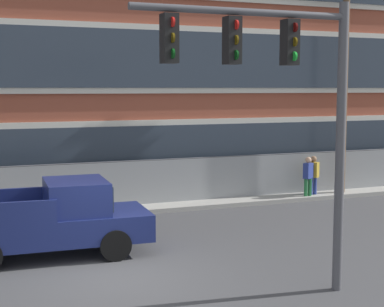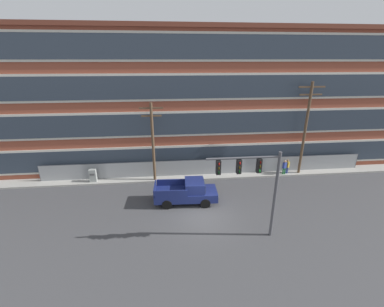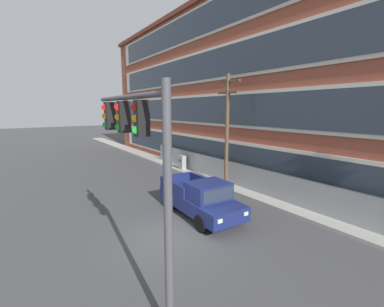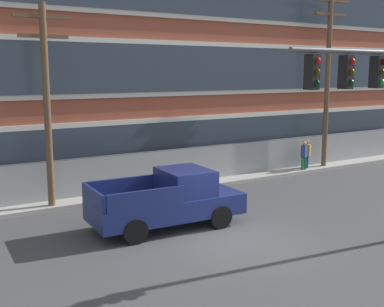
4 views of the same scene
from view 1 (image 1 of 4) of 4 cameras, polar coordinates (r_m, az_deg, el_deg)
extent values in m
plane|color=#424244|center=(13.78, -7.03, -12.02)|extent=(160.00, 160.00, 0.00)
cube|color=#9E9B93|center=(20.65, -12.08, -5.68)|extent=(80.00, 1.75, 0.16)
cube|color=brown|center=(25.51, -16.04, 12.02)|extent=(53.86, 8.85, 13.92)
cube|color=beige|center=(21.06, -14.46, -0.45)|extent=(49.55, 0.10, 2.51)
cube|color=#2D3844|center=(21.00, -14.44, -0.47)|extent=(47.39, 0.06, 2.09)
cube|color=beige|center=(20.95, -14.73, 9.05)|extent=(49.55, 0.10, 2.51)
cube|color=#2D3844|center=(20.89, -14.71, 9.06)|extent=(47.39, 0.06, 2.09)
cube|color=gray|center=(20.96, -8.58, -3.22)|extent=(32.71, 0.04, 1.75)
cylinder|color=#4C4C51|center=(20.83, -8.62, -0.86)|extent=(32.71, 0.05, 0.05)
cylinder|color=#4C4C51|center=(12.76, 14.18, 0.36)|extent=(0.20, 0.20, 6.09)
cylinder|color=#4C4C51|center=(11.61, 5.09, 13.53)|extent=(4.57, 0.14, 0.14)
cube|color=black|center=(12.03, 9.46, 10.58)|extent=(0.28, 0.32, 0.90)
cylinder|color=#4B0807|center=(11.91, 9.94, 11.97)|extent=(0.04, 0.18, 0.18)
cylinder|color=#503E08|center=(11.88, 9.91, 10.62)|extent=(0.04, 0.18, 0.18)
cylinder|color=green|center=(11.86, 9.89, 9.28)|extent=(0.04, 0.18, 0.18)
cube|color=black|center=(11.44, 3.90, 10.87)|extent=(0.28, 0.32, 0.90)
cylinder|color=red|center=(11.31, 4.31, 12.35)|extent=(0.04, 0.18, 0.18)
cylinder|color=#503E08|center=(11.28, 4.30, 10.93)|extent=(0.04, 0.18, 0.18)
cylinder|color=#0A4011|center=(11.26, 4.29, 9.51)|extent=(0.04, 0.18, 0.18)
cube|color=black|center=(10.96, -2.22, 11.08)|extent=(0.28, 0.32, 0.90)
cylinder|color=red|center=(10.82, -1.90, 12.63)|extent=(0.04, 0.18, 0.18)
cylinder|color=#503E08|center=(10.79, -1.90, 11.16)|extent=(0.04, 0.18, 0.18)
cylinder|color=#0A4011|center=(10.77, -1.89, 9.67)|extent=(0.04, 0.18, 0.18)
cube|color=navy|center=(15.73, -13.75, -7.00)|extent=(5.26, 2.32, 0.70)
cube|color=navy|center=(15.65, -11.18, -4.10)|extent=(1.63, 1.99, 0.85)
cube|color=#283342|center=(15.77, -8.31, -3.97)|extent=(0.14, 1.72, 0.64)
cube|color=navy|center=(16.52, -18.15, -4.27)|extent=(2.59, 0.23, 0.56)
cube|color=navy|center=(14.58, -18.04, -5.65)|extent=(2.59, 0.23, 0.56)
cylinder|color=black|center=(16.94, -8.75, -7.15)|extent=(0.81, 0.30, 0.80)
cylinder|color=black|center=(15.10, -7.44, -8.80)|extent=(0.81, 0.30, 0.80)
cube|color=white|center=(16.83, -5.08, -5.60)|extent=(0.07, 0.24, 0.16)
cube|color=white|center=(15.44, -3.78, -6.68)|extent=(0.07, 0.24, 0.16)
cylinder|color=brown|center=(24.18, 14.57, 7.02)|extent=(0.26, 0.26, 9.40)
cylinder|color=navy|center=(23.64, 11.47, -3.29)|extent=(0.14, 0.14, 0.85)
cylinder|color=navy|center=(23.74, 11.83, -3.26)|extent=(0.14, 0.14, 0.85)
cube|color=#B7932D|center=(23.58, 11.69, -1.54)|extent=(0.42, 0.47, 0.60)
sphere|color=#8C6647|center=(23.53, 11.71, -0.53)|extent=(0.24, 0.24, 0.24)
cylinder|color=#236B38|center=(23.28, 10.97, -3.43)|extent=(0.14, 0.14, 0.85)
cylinder|color=#236B38|center=(23.37, 11.35, -3.40)|extent=(0.14, 0.14, 0.85)
cube|color=navy|center=(23.22, 11.20, -1.65)|extent=(0.47, 0.40, 0.60)
sphere|color=tan|center=(23.16, 11.22, -0.62)|extent=(0.24, 0.24, 0.24)
camera|label=2|loc=(8.01, 154.55, 56.84)|focal=24.00mm
camera|label=3|loc=(14.41, 36.66, 9.63)|focal=24.00mm
camera|label=4|loc=(5.77, -99.15, 8.16)|focal=45.00mm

